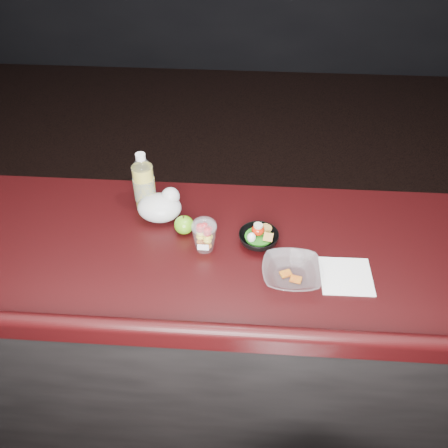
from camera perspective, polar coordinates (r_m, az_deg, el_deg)
The scene contains 9 objects.
room_shell at distance 0.97m, azimuth -6.97°, elevation 20.40°, with size 8.00×8.00×8.00m.
counter at distance 2.05m, azimuth -2.59°, elevation -12.96°, with size 4.06×0.71×1.02m.
lemonade_bottle at distance 1.78m, azimuth -9.10°, elevation 4.27°, with size 0.08×0.08×0.23m.
fruit_cup at distance 1.62m, azimuth -2.28°, elevation -1.17°, with size 0.08×0.08×0.12m.
green_apple at distance 1.70m, azimuth -4.59°, elevation -0.10°, with size 0.07×0.07×0.07m.
plastic_bag at distance 1.76m, azimuth -7.21°, elevation 2.03°, with size 0.16×0.13×0.11m.
snack_bowl at distance 1.67m, azimuth 3.94°, elevation -1.56°, with size 0.17×0.17×0.07m.
takeout_bowl at distance 1.56m, azimuth 7.75°, elevation -5.60°, with size 0.19×0.19×0.05m.
paper_napkin at distance 1.61m, azimuth 13.78°, elevation -5.81°, with size 0.16×0.16×0.00m, color white.
Camera 1 is at (0.17, -0.90, 2.17)m, focal length 40.00 mm.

